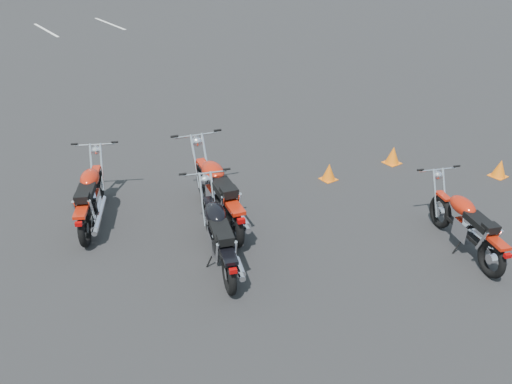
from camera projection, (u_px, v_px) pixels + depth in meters
ground at (268, 251)px, 7.20m from camera, size 120.00×120.00×0.00m
motorcycle_front_red at (91, 197)px, 7.74m from camera, size 1.26×1.91×0.97m
motorcycle_second_black at (219, 235)px, 6.78m from camera, size 1.07×1.96×0.97m
motorcycle_third_red at (218, 192)px, 7.74m from camera, size 1.00×2.26×1.11m
motorcycle_rear_red at (467, 225)px, 7.06m from camera, size 1.06×1.82×0.91m
training_cone_near at (393, 155)px, 9.82m from camera, size 0.29×0.29×0.35m
training_cone_far at (500, 168)px, 9.30m from camera, size 0.28×0.28×0.33m
training_cone_extra at (329, 172)px, 9.18m from camera, size 0.27×0.27×0.32m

